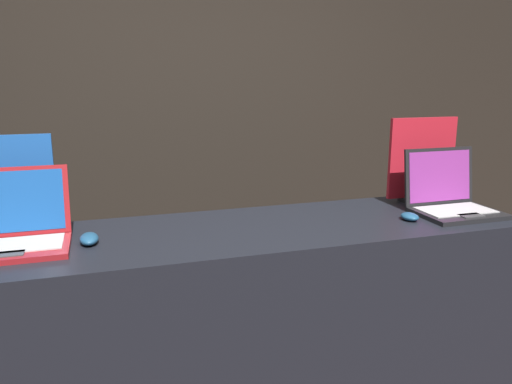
# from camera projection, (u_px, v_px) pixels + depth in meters

# --- Properties ---
(wall_back) EXTENTS (8.00, 0.05, 2.80)m
(wall_back) POSITION_uv_depth(u_px,v_px,m) (186.00, 98.00, 3.46)
(wall_back) COLOR black
(wall_back) RESTS_ON ground_plane
(display_counter) EXTENTS (2.33, 0.64, 0.93)m
(display_counter) POSITION_uv_depth(u_px,v_px,m) (255.00, 330.00, 2.17)
(display_counter) COLOR black
(display_counter) RESTS_ON ground_plane
(laptop_front) EXTENTS (0.40, 0.34, 0.28)m
(laptop_front) POSITION_uv_depth(u_px,v_px,m) (12.00, 230.00, 1.81)
(laptop_front) COLOR maroon
(laptop_front) RESTS_ON display_counter
(mouse_front) EXTENTS (0.07, 0.12, 0.04)m
(mouse_front) POSITION_uv_depth(u_px,v_px,m) (89.00, 239.00, 1.86)
(mouse_front) COLOR navy
(mouse_front) RESTS_ON display_counter
(promo_stand_front) EXTENTS (0.29, 0.07, 0.39)m
(promo_stand_front) POSITION_uv_depth(u_px,v_px,m) (16.00, 187.00, 1.97)
(promo_stand_front) COLOR black
(promo_stand_front) RESTS_ON display_counter
(laptop_back) EXTENTS (0.37, 0.31, 0.29)m
(laptop_back) POSITION_uv_depth(u_px,v_px,m) (451.00, 198.00, 2.28)
(laptop_back) COLOR black
(laptop_back) RESTS_ON display_counter
(mouse_back) EXTENTS (0.07, 0.09, 0.03)m
(mouse_back) POSITION_uv_depth(u_px,v_px,m) (410.00, 217.00, 2.17)
(mouse_back) COLOR navy
(mouse_back) RESTS_ON display_counter
(promo_stand_back) EXTENTS (0.37, 0.07, 0.42)m
(promo_stand_back) POSITION_uv_depth(u_px,v_px,m) (422.00, 162.00, 2.47)
(promo_stand_back) COLOR black
(promo_stand_back) RESTS_ON display_counter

